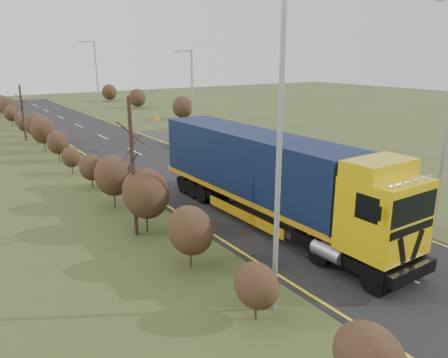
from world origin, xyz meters
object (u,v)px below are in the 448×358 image
car_red_hatchback (254,147)px  speed_sign (258,152)px  lorry (269,174)px  car_blue_sedan (204,136)px

car_red_hatchback → speed_sign: bearing=57.2°
lorry → car_blue_sedan: bearing=67.4°
car_red_hatchback → car_blue_sedan: car_blue_sedan is taller
lorry → car_red_hatchback: (8.11, 11.65, -1.77)m
car_red_hatchback → car_blue_sedan: (-1.10, 5.89, 0.11)m
lorry → car_red_hatchback: size_ratio=3.99×
car_blue_sedan → car_red_hatchback: bearing=138.3°
car_blue_sedan → speed_sign: speed_sign is taller
car_blue_sedan → speed_sign: size_ratio=2.27×
lorry → speed_sign: bearing=54.2°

